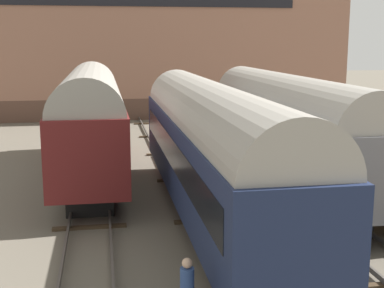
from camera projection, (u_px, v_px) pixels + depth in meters
The scene contains 9 objects.
ground_plane at pixel (228, 253), 16.77m from camera, with size 200.00×200.00×0.00m, color #60594C.
track_left at pixel (88, 258), 16.04m from camera, with size 2.60×60.00×0.26m.
track_middle at pixel (228, 249), 16.74m from camera, with size 2.60×60.00×0.26m.
track_right at pixel (357, 240), 17.45m from camera, with size 2.60×60.00×0.26m.
train_car_navy at pixel (211, 144), 18.92m from camera, with size 2.86×17.87×5.14m.
train_car_grey at pixel (286, 124), 23.86m from camera, with size 2.90×16.44×5.12m.
train_car_maroon at pixel (90, 116), 25.61m from camera, with size 3.03×15.48×5.34m.
person_worker at pixel (187, 288), 11.92m from camera, with size 0.32×0.32×1.83m.
warehouse_building at pixel (143, 14), 49.01m from camera, with size 35.21×11.35×18.06m.
Camera 1 is at (-3.75, -15.41, 6.54)m, focal length 50.00 mm.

